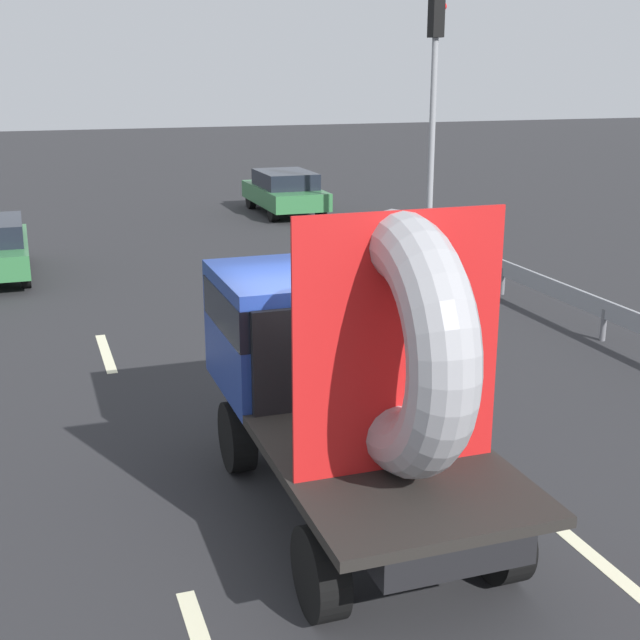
# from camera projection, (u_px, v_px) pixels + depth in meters

# --- Properties ---
(ground_plane) EXTENTS (120.00, 120.00, 0.00)m
(ground_plane) POSITION_uv_depth(u_px,v_px,m) (358.00, 483.00, 9.59)
(ground_plane) COLOR #28282B
(flatbed_truck) EXTENTS (2.02, 4.69, 3.33)m
(flatbed_truck) POSITION_uv_depth(u_px,v_px,m) (338.00, 356.00, 8.83)
(flatbed_truck) COLOR black
(flatbed_truck) RESTS_ON ground_plane
(traffic_light) EXTENTS (0.42, 0.36, 6.07)m
(traffic_light) POSITION_uv_depth(u_px,v_px,m) (434.00, 89.00, 21.63)
(traffic_light) COLOR gray
(traffic_light) RESTS_ON ground_plane
(guardrail) EXTENTS (0.10, 13.17, 0.71)m
(guardrail) POSITION_uv_depth(u_px,v_px,m) (549.00, 288.00, 15.94)
(guardrail) COLOR gray
(guardrail) RESTS_ON ground_plane
(lane_dash_left_far) EXTENTS (0.16, 2.05, 0.01)m
(lane_dash_left_far) POSITION_uv_depth(u_px,v_px,m) (106.00, 353.00, 13.95)
(lane_dash_left_far) COLOR beige
(lane_dash_left_far) RESTS_ON ground_plane
(lane_dash_right_near) EXTENTS (0.16, 2.87, 0.01)m
(lane_dash_right_near) POSITION_uv_depth(u_px,v_px,m) (633.00, 590.00, 7.62)
(lane_dash_right_near) COLOR beige
(lane_dash_right_near) RESTS_ON ground_plane
(lane_dash_right_far) EXTENTS (0.16, 2.71, 0.01)m
(lane_dash_right_far) POSITION_uv_depth(u_px,v_px,m) (331.00, 336.00, 14.81)
(lane_dash_right_far) COLOR beige
(lane_dash_right_far) RESTS_ON ground_plane
(oncoming_car) EXTENTS (1.76, 4.10, 1.34)m
(oncoming_car) POSITION_uv_depth(u_px,v_px,m) (285.00, 191.00, 27.12)
(oncoming_car) COLOR black
(oncoming_car) RESTS_ON ground_plane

